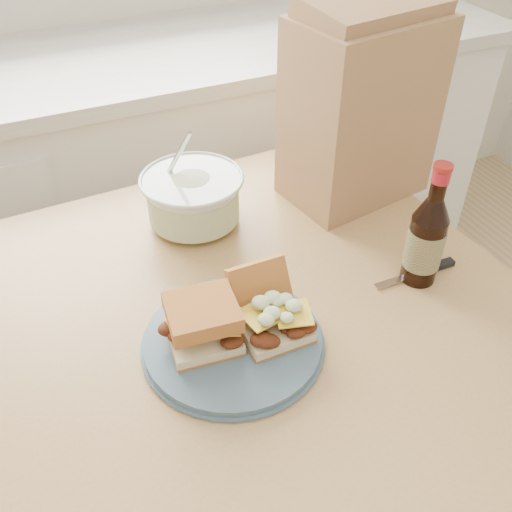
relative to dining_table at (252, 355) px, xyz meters
name	(u,v)px	position (x,y,z in m)	size (l,w,h in m)	color
cabinet_run	(127,197)	(-0.02, 0.96, -0.22)	(2.50, 0.64, 0.94)	silver
dining_table	(252,355)	(0.00, 0.00, 0.00)	(1.01, 1.01, 0.81)	tan
plate	(233,341)	(-0.06, -0.06, 0.13)	(0.29, 0.29, 0.02)	#486174
sandwich_left	(203,324)	(-0.11, -0.05, 0.18)	(0.12, 0.11, 0.08)	beige
sandwich_right	(269,310)	(0.01, -0.06, 0.17)	(0.11, 0.15, 0.09)	beige
coleslaw_bowl	(193,200)	(0.00, 0.29, 0.17)	(0.21, 0.21, 0.21)	silver
beer_bottle	(426,239)	(0.32, -0.05, 0.21)	(0.07, 0.07, 0.24)	black
knife	(428,269)	(0.34, -0.04, 0.12)	(0.17, 0.02, 0.01)	silver
paper_bag	(360,111)	(0.36, 0.26, 0.31)	(0.29, 0.19, 0.38)	#AA7E52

